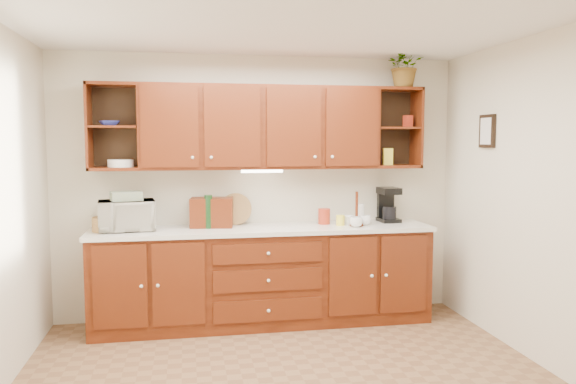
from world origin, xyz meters
name	(u,v)px	position (x,y,z in m)	size (l,w,h in m)	color
ceiling	(292,17)	(0.00, 0.00, 2.60)	(4.00, 4.00, 0.00)	white
back_wall	(259,187)	(0.00, 1.75, 1.30)	(4.00, 4.00, 0.00)	beige
right_wall	(550,202)	(2.00, 0.00, 1.30)	(3.50, 3.50, 0.00)	beige
base_cabinets	(264,277)	(0.00, 1.45, 0.45)	(3.20, 0.60, 0.90)	#3E1407
countertop	(264,229)	(0.00, 1.44, 0.92)	(3.24, 0.64, 0.04)	silver
upper_cabinets	(262,127)	(0.01, 1.59, 1.89)	(3.20, 0.33, 0.80)	#3E1407
undercabinet_light	(262,171)	(0.00, 1.53, 1.47)	(0.40, 0.05, 0.03)	white
framed_picture	(487,131)	(1.98, 0.90, 1.85)	(0.03, 0.24, 0.30)	black
wicker_basket	(105,224)	(-1.45, 1.47, 1.00)	(0.24, 0.24, 0.13)	#A47A44
microwave	(127,215)	(-1.26, 1.48, 1.08)	(0.50, 0.34, 0.28)	beige
towel_stack	(126,196)	(-1.26, 1.48, 1.26)	(0.27, 0.20, 0.08)	tan
wine_bottle	(208,212)	(-0.52, 1.46, 1.10)	(0.07, 0.07, 0.32)	black
woven_tray	(236,224)	(-0.25, 1.66, 0.95)	(0.31, 0.31, 0.02)	#A47A44
bread_box	(212,212)	(-0.48, 1.56, 1.08)	(0.40, 0.25, 0.28)	#3E1407
mug_tree	(357,220)	(0.90, 1.37, 0.99)	(0.29, 0.29, 0.33)	#3E1407
canister_red	(324,216)	(0.62, 1.54, 1.02)	(0.12, 0.12, 0.15)	#AB2D18
canister_white	(360,214)	(0.96, 1.46, 1.04)	(0.09, 0.09, 0.20)	white
canister_yellow	(340,220)	(0.75, 1.42, 0.99)	(0.08, 0.08, 0.10)	yellow
coffee_maker	(388,205)	(1.30, 1.59, 1.11)	(0.20, 0.25, 0.35)	black
bowl_stack	(109,123)	(-1.40, 1.56, 1.92)	(0.18, 0.18, 0.04)	navy
plate_stack	(121,163)	(-1.31, 1.58, 1.56)	(0.24, 0.24, 0.07)	white
pantry_box_yellow	(388,157)	(1.29, 1.58, 1.60)	(0.09, 0.07, 0.17)	yellow
pantry_box_red	(408,121)	(1.49, 1.56, 1.96)	(0.08, 0.07, 0.12)	#AB2D18
potted_plant	(405,66)	(1.44, 1.54, 2.51)	(0.39, 0.34, 0.43)	#999999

